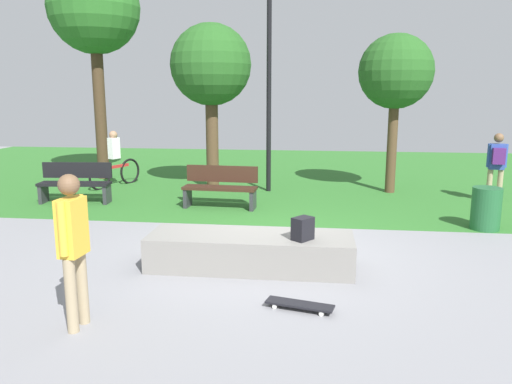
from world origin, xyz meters
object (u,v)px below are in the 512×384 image
(concrete_ledge, at_px, (251,251))
(cyclist_on_bicycle, at_px, (115,163))
(park_bench_far_left, at_px, (221,186))
(tree_broad_elm, at_px, (211,67))
(skateboard_by_ledge, at_px, (300,304))
(tree_slender_maple, at_px, (94,10))
(trash_bin, at_px, (486,209))
(skater_performing_trick, at_px, (73,240))
(lamp_post, at_px, (269,73))
(tree_tall_oak, at_px, (396,73))
(backpack_on_ledge, at_px, (303,229))
(park_bench_center_lawn, at_px, (76,182))
(pedestrian_with_backpack, at_px, (497,162))

(concrete_ledge, relative_size, cyclist_on_bicycle, 1.73)
(park_bench_far_left, relative_size, tree_broad_elm, 0.39)
(skateboard_by_ledge, bearing_deg, cyclist_on_bicycle, 125.66)
(tree_slender_maple, xyz_separation_m, trash_bin, (9.34, -4.54, -4.33))
(skater_performing_trick, bearing_deg, trash_bin, 39.48)
(lamp_post, distance_m, trash_bin, 5.93)
(skateboard_by_ledge, height_order, park_bench_far_left, park_bench_far_left)
(park_bench_far_left, xyz_separation_m, tree_tall_oak, (3.93, 2.20, 2.46))
(tree_tall_oak, bearing_deg, tree_broad_elm, -179.00)
(backpack_on_ledge, bearing_deg, park_bench_center_lawn, -88.74)
(tree_slender_maple, relative_size, lamp_post, 1.22)
(concrete_ledge, relative_size, tree_tall_oak, 0.75)
(backpack_on_ledge, distance_m, park_bench_far_left, 4.32)
(park_bench_center_lawn, relative_size, park_bench_far_left, 1.00)
(skateboard_by_ledge, xyz_separation_m, park_bench_far_left, (-1.91, 5.07, 0.42))
(backpack_on_ledge, height_order, park_bench_far_left, park_bench_far_left)
(backpack_on_ledge, xyz_separation_m, tree_broad_elm, (-2.51, 6.00, 2.46))
(skater_performing_trick, height_order, cyclist_on_bicycle, skater_performing_trick)
(lamp_post, bearing_deg, skateboard_by_ledge, -81.59)
(tree_tall_oak, height_order, lamp_post, lamp_post)
(park_bench_center_lawn, height_order, trash_bin, park_bench_center_lawn)
(tree_tall_oak, distance_m, tree_broad_elm, 4.55)
(backpack_on_ledge, relative_size, cyclist_on_bicycle, 0.19)
(skateboard_by_ledge, relative_size, cyclist_on_bicycle, 0.49)
(skateboard_by_ledge, bearing_deg, trash_bin, 50.04)
(concrete_ledge, height_order, park_bench_center_lawn, park_bench_center_lawn)
(park_bench_far_left, relative_size, tree_slender_maple, 0.27)
(lamp_post, bearing_deg, cyclist_on_bicycle, 177.59)
(skater_performing_trick, xyz_separation_m, lamp_post, (1.31, 7.80, 1.98))
(tree_broad_elm, distance_m, trash_bin, 7.20)
(park_bench_center_lawn, bearing_deg, park_bench_far_left, -2.00)
(skateboard_by_ledge, relative_size, park_bench_far_left, 0.51)
(tree_slender_maple, height_order, tree_broad_elm, tree_slender_maple)
(cyclist_on_bicycle, bearing_deg, lamp_post, -2.41)
(concrete_ledge, xyz_separation_m, pedestrian_with_backpack, (4.98, 4.97, 0.70))
(concrete_ledge, relative_size, skater_performing_trick, 1.74)
(trash_bin, bearing_deg, tree_slender_maple, 154.06)
(tree_tall_oak, bearing_deg, cyclist_on_bicycle, -179.73)
(tree_slender_maple, bearing_deg, tree_broad_elm, -19.55)
(backpack_on_ledge, distance_m, tree_broad_elm, 6.95)
(tree_slender_maple, distance_m, pedestrian_with_backpack, 11.16)
(park_bench_center_lawn, distance_m, tree_broad_elm, 4.32)
(park_bench_center_lawn, xyz_separation_m, tree_tall_oak, (7.32, 2.08, 2.46))
(concrete_ledge, bearing_deg, backpack_on_ledge, -11.99)
(pedestrian_with_backpack, xyz_separation_m, cyclist_on_bicycle, (-9.42, 0.92, -0.31))
(backpack_on_ledge, relative_size, park_bench_far_left, 0.20)
(skater_performing_trick, bearing_deg, tree_slender_maple, 111.96)
(backpack_on_ledge, bearing_deg, skateboard_by_ledge, 38.75)
(lamp_post, distance_m, pedestrian_with_backpack, 5.69)
(backpack_on_ledge, xyz_separation_m, park_bench_center_lawn, (-5.29, 3.99, -0.17))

